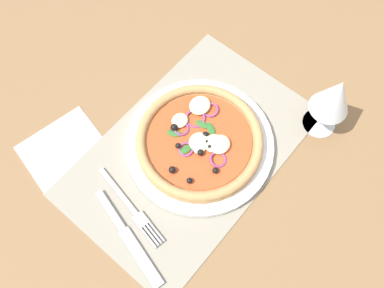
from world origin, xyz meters
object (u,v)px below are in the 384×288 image
knife (128,238)px  pizza (200,140)px  plate (199,144)px  napkin (64,151)px  wine_glass (335,97)px  fork (133,210)px

knife → pizza: bearing=109.6°
plate → pizza: 1.77cm
plate → knife: (21.51, 1.87, -0.40)cm
pizza → napkin: 25.91cm
pizza → wine_glass: bearing=141.8°
plate → fork: bearing=-3.4°
pizza → wine_glass: wine_glass is taller
wine_glass → napkin: size_ratio=1.02×
plate → pizza: bearing=-155.3°
pizza → knife: bearing=5.1°
wine_glass → napkin: wine_glass is taller
pizza → fork: size_ratio=1.33×
pizza → knife: size_ratio=1.21×
fork → wine_glass: 40.73cm
plate → fork: plate is taller
napkin → fork: bearing=89.9°
fork → wine_glass: (-36.27, 15.79, 9.69)cm
wine_glass → pizza: bearing=-38.2°
plate → wine_glass: wine_glass is taller
plate → napkin: plate is taller
plate → napkin: bearing=-47.7°
napkin → plate: bearing=132.3°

